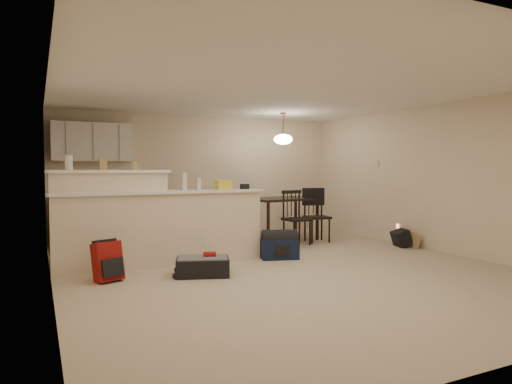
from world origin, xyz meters
TOP-DOWN VIEW (x-y plane):
  - room at (0.00, 0.00)m, footprint 7.00×7.02m
  - breakfast_bar at (-1.76, 0.98)m, footprint 3.08×0.58m
  - upper_cabinets at (-2.20, 3.32)m, footprint 1.40×0.34m
  - kitchen_counter at (-2.00, 3.19)m, footprint 1.80×0.60m
  - thermostat at (2.98, 1.55)m, footprint 0.02×0.12m
  - jar at (-2.73, 1.12)m, footprint 0.10×0.10m
  - cereal_box at (-2.29, 1.12)m, footprint 0.10×0.07m
  - small_box at (-1.85, 1.12)m, footprint 0.08×0.06m
  - bottle_a at (-1.17, 0.90)m, footprint 0.07×0.07m
  - bottle_b at (-0.95, 0.90)m, footprint 0.06×0.06m
  - bag_lump at (-0.56, 0.90)m, footprint 0.22×0.18m
  - pouch at (-0.20, 0.90)m, footprint 0.12×0.10m
  - dining_table at (1.23, 2.24)m, footprint 1.42×1.02m
  - pendant_lamp at (1.23, 2.24)m, footprint 0.36×0.36m
  - dining_chair_near at (1.18, 1.62)m, footprint 0.47×0.45m
  - dining_chair_far at (1.71, 1.74)m, footprint 0.50×0.48m
  - suitcase at (-1.19, 0.07)m, footprint 0.79×0.64m
  - red_backpack at (-2.36, 0.31)m, footprint 0.37×0.30m
  - navy_duffel at (0.27, 0.61)m, footprint 0.64×0.46m
  - black_daypack at (2.77, 0.61)m, footprint 0.33×0.39m
  - cardboard_sheet at (2.85, 0.45)m, footprint 0.04×0.37m

SIDE VIEW (x-z plane):
  - suitcase at x=-1.19m, z-range 0.00..0.23m
  - cardboard_sheet at x=2.85m, z-range 0.00..0.28m
  - black_daypack at x=2.77m, z-range 0.00..0.30m
  - navy_duffel at x=0.27m, z-range 0.00..0.31m
  - red_backpack at x=-2.36m, z-range 0.00..0.49m
  - kitchen_counter at x=-2.00m, z-range 0.00..0.90m
  - dining_chair_near at x=1.18m, z-range 0.00..1.00m
  - dining_chair_far at x=1.71m, z-range 0.00..1.01m
  - breakfast_bar at x=-1.76m, z-range -0.09..1.30m
  - dining_table at x=1.23m, z-range 0.32..1.15m
  - pouch at x=-0.20m, z-range 1.09..1.17m
  - bag_lump at x=-0.56m, z-range 1.09..1.23m
  - bottle_b at x=-0.95m, z-range 1.09..1.27m
  - bottle_a at x=-1.17m, z-range 1.09..1.35m
  - room at x=0.00m, z-range 0.00..2.50m
  - small_box at x=-1.85m, z-range 1.39..1.51m
  - cereal_box at x=-2.29m, z-range 1.39..1.55m
  - jar at x=-2.73m, z-range 1.39..1.59m
  - thermostat at x=2.98m, z-range 1.44..1.56m
  - upper_cabinets at x=-2.20m, z-range 1.55..2.25m
  - pendant_lamp at x=1.23m, z-range 1.68..2.30m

